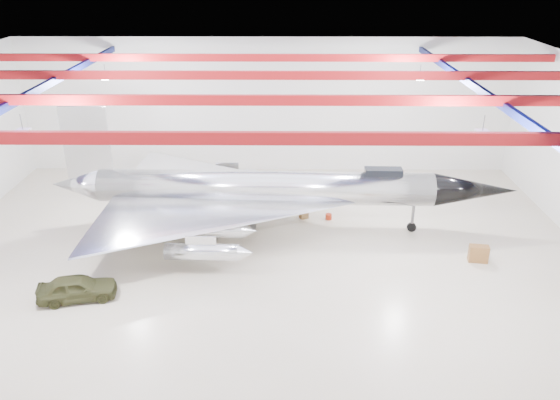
{
  "coord_description": "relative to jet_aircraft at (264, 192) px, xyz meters",
  "views": [
    {
      "loc": [
        1.4,
        -28.84,
        16.71
      ],
      "look_at": [
        1.15,
        2.0,
        2.91
      ],
      "focal_mm": 35.0,
      "sensor_mm": 36.0,
      "label": 1
    }
  ],
  "objects": [
    {
      "name": "ceiling_structure",
      "position": [
        -0.11,
        -3.76,
        7.62
      ],
      "size": [
        39.5,
        29.5,
        1.08
      ],
      "color": "maroon",
      "rests_on": "ceiling"
    },
    {
      "name": "jet_aircraft",
      "position": [
        0.0,
        0.0,
        0.0
      ],
      "size": [
        30.26,
        17.74,
        8.25
      ],
      "rotation": [
        0.0,
        0.0,
        -0.03
      ],
      "color": "silver",
      "rests_on": "floor"
    },
    {
      "name": "floor",
      "position": [
        -0.11,
        -3.76,
        -2.71
      ],
      "size": [
        40.0,
        40.0,
        0.0
      ],
      "primitive_type": "plane",
      "color": "#BFB398",
      "rests_on": "ground"
    },
    {
      "name": "tool_chest",
      "position": [
        4.39,
        1.49,
        -2.51
      ],
      "size": [
        0.58,
        0.58,
        0.39
      ],
      "primitive_type": "cylinder",
      "rotation": [
        0.0,
        0.0,
        0.43
      ],
      "color": "#A42810",
      "rests_on": "floor"
    },
    {
      "name": "desk",
      "position": [
        12.9,
        -4.17,
        -2.19
      ],
      "size": [
        1.2,
        0.72,
        1.03
      ],
      "primitive_type": "cube",
      "rotation": [
        0.0,
        0.0,
        -0.15
      ],
      "color": "brown",
      "rests_on": "floor"
    },
    {
      "name": "crate_ply",
      "position": [
        -3.94,
        0.21,
        -2.5
      ],
      "size": [
        0.69,
        0.62,
        0.41
      ],
      "primitive_type": "cube",
      "rotation": [
        0.0,
        0.0,
        -0.3
      ],
      "color": "olive",
      "rests_on": "floor"
    },
    {
      "name": "ceiling",
      "position": [
        -0.11,
        -3.76,
        8.29
      ],
      "size": [
        40.0,
        40.0,
        0.0
      ],
      "primitive_type": "plane",
      "rotation": [
        3.14,
        0.0,
        0.0
      ],
      "color": "#0A0F38",
      "rests_on": "wall_back"
    },
    {
      "name": "oil_barrel",
      "position": [
        -1.16,
        0.68,
        -2.52
      ],
      "size": [
        0.62,
        0.54,
        0.37
      ],
      "primitive_type": "cube",
      "rotation": [
        0.0,
        0.0,
        -0.26
      ],
      "color": "olive",
      "rests_on": "floor"
    },
    {
      "name": "jeep",
      "position": [
        -9.64,
        -8.28,
        -2.02
      ],
      "size": [
        4.3,
        2.47,
        1.38
      ],
      "primitive_type": "imported",
      "rotation": [
        0.0,
        0.0,
        1.79
      ],
      "color": "#34361B",
      "rests_on": "floor"
    },
    {
      "name": "crate_small",
      "position": [
        -8.98,
        2.99,
        -2.57
      ],
      "size": [
        0.47,
        0.44,
        0.27
      ],
      "primitive_type": "cube",
      "rotation": [
        0.0,
        0.0,
        0.44
      ],
      "color": "#59595B",
      "rests_on": "floor"
    },
    {
      "name": "engine_drum",
      "position": [
        -0.78,
        0.15,
        -2.52
      ],
      "size": [
        0.45,
        0.45,
        0.38
      ],
      "primitive_type": "cylinder",
      "rotation": [
        0.0,
        0.0,
        -0.07
      ],
      "color": "#59595B",
      "rests_on": "floor"
    },
    {
      "name": "wall_back",
      "position": [
        -0.11,
        11.24,
        2.79
      ],
      "size": [
        40.0,
        0.0,
        40.0
      ],
      "primitive_type": "plane",
      "rotation": [
        1.57,
        0.0,
        0.0
      ],
      "color": "silver",
      "rests_on": "floor"
    },
    {
      "name": "toolbox_red",
      "position": [
        -3.26,
        3.77,
        -2.54
      ],
      "size": [
        0.6,
        0.55,
        0.34
      ],
      "primitive_type": "cube",
      "rotation": [
        0.0,
        0.0,
        0.42
      ],
      "color": "#A42810",
      "rests_on": "floor"
    },
    {
      "name": "parts_bin",
      "position": [
        2.67,
        1.68,
        -2.51
      ],
      "size": [
        0.7,
        0.64,
        0.39
      ],
      "primitive_type": "cube",
      "rotation": [
        0.0,
        0.0,
        0.43
      ],
      "color": "olive",
      "rests_on": "floor"
    },
    {
      "name": "spares_box",
      "position": [
        4.57,
        5.66,
        -2.52
      ],
      "size": [
        0.54,
        0.54,
        0.38
      ],
      "primitive_type": "cylinder",
      "rotation": [
        0.0,
        0.0,
        -0.37
      ],
      "color": "#59595B",
      "rests_on": "floor"
    }
  ]
}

